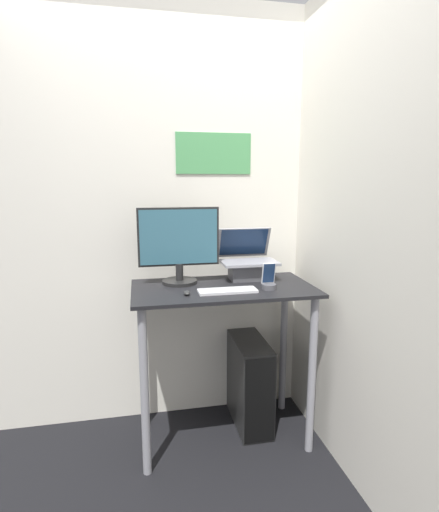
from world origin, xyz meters
TOP-DOWN VIEW (x-y plane):
  - ground_plane at (0.00, 0.00)m, footprint 12.00×12.00m
  - wall_back at (0.00, 0.64)m, footprint 6.00×0.06m
  - wall_side_right at (0.60, 0.00)m, footprint 0.05×6.00m
  - desk at (0.00, 0.28)m, footprint 1.03×0.56m
  - laptop at (0.19, 0.44)m, footprint 0.34×0.29m
  - monitor at (-0.24, 0.41)m, footprint 0.47×0.20m
  - keyboard at (-0.00, 0.16)m, footprint 0.32×0.11m
  - mouse at (-0.23, 0.15)m, footprint 0.03×0.05m
  - cell_phone at (0.24, 0.18)m, footprint 0.08×0.08m
  - computer_tower at (0.20, 0.39)m, footprint 0.20×0.46m

SIDE VIEW (x-z plane):
  - ground_plane at x=0.00m, z-range 0.00..0.00m
  - computer_tower at x=0.20m, z-range 0.00..0.56m
  - desk at x=0.00m, z-range 0.28..1.23m
  - keyboard at x=0.00m, z-range 0.95..0.97m
  - mouse at x=-0.23m, z-range 0.95..0.97m
  - cell_phone at x=0.24m, z-range 0.91..1.06m
  - laptop at x=0.19m, z-range 0.88..1.19m
  - monitor at x=-0.24m, z-range 0.94..1.39m
  - wall_side_right at x=0.60m, z-range 0.00..2.60m
  - wall_back at x=0.00m, z-range 0.00..2.60m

